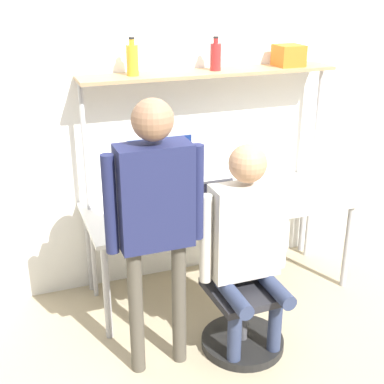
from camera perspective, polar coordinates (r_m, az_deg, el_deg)
ground_plane at (r=4.11m, az=5.08°, el=-12.90°), size 12.00×12.00×0.00m
wall_back at (r=4.25m, az=0.92°, el=8.47°), size 8.00×0.06×2.70m
desk at (r=4.10m, az=2.98°, el=-1.93°), size 2.05×0.78×0.75m
shelf_unit at (r=4.04m, az=1.95°, el=9.95°), size 1.95×0.31×1.70m
monitor at (r=4.02m, az=-3.44°, el=2.96°), size 0.52×0.20×0.51m
laptop at (r=3.89m, az=2.52°, el=-1.27°), size 0.32×0.22×0.22m
cell_phone at (r=3.99m, az=5.98°, el=-1.63°), size 0.07×0.15×0.01m
office_chair at (r=3.69m, az=5.23°, el=-12.19°), size 0.56×0.56×0.91m
person_seated at (r=3.37m, az=5.89°, el=-4.60°), size 0.61×0.48×1.42m
person_standing at (r=3.07m, az=-3.97°, el=-1.40°), size 0.60×0.24×1.75m
bottle_red at (r=4.00m, az=2.53°, el=14.27°), size 0.08×0.08×0.24m
bottle_amber at (r=3.80m, az=-6.38°, el=13.87°), size 0.08×0.08×0.26m
storage_box at (r=4.27m, az=10.27°, el=14.14°), size 0.20×0.20×0.16m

